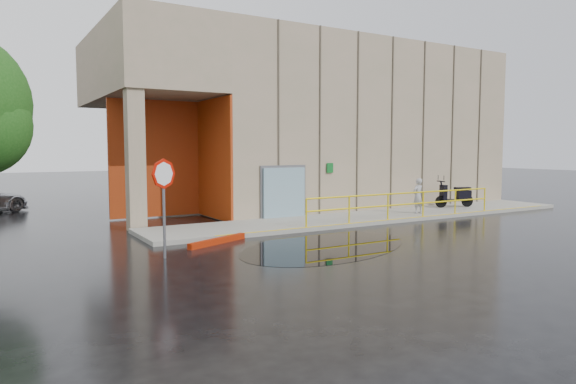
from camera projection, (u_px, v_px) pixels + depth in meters
name	position (u px, v px, depth m)	size (l,w,h in m)	color
ground	(376.00, 244.00, 15.70)	(120.00, 120.00, 0.00)	black
sidewalk	(379.00, 216.00, 21.58)	(20.00, 3.00, 0.15)	gray
building	(315.00, 125.00, 27.35)	(20.00, 10.17, 8.00)	gray
guardrail	(406.00, 205.00, 20.51)	(9.56, 0.06, 1.03)	yellow
person	(418.00, 196.00, 22.00)	(0.55, 0.36, 1.50)	#9A9A9F
scooter	(455.00, 189.00, 24.30)	(2.02, 1.13, 1.52)	black
stop_sign	(164.00, 186.00, 13.48)	(0.73, 0.38, 2.65)	slate
red_curb	(218.00, 241.00, 15.71)	(2.40, 0.18, 0.18)	#951D05
puddle	(326.00, 246.00, 15.34)	(6.36, 3.91, 0.01)	black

